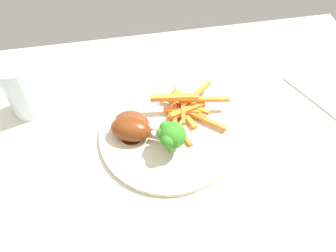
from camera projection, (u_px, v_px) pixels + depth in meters
name	position (u px, v px, depth m)	size (l,w,h in m)	color
dining_table	(153.00, 171.00, 0.78)	(1.15, 0.71, 0.74)	beige
dinner_plate	(168.00, 134.00, 0.69)	(0.28, 0.28, 0.01)	beige
broccoli_floret_front	(171.00, 136.00, 0.63)	(0.06, 0.05, 0.07)	#76AF53
carrot_fries_pile	(185.00, 107.00, 0.71)	(0.17, 0.16, 0.05)	orange
chicken_drumstick_near	(133.00, 130.00, 0.67)	(0.14, 0.08, 0.05)	#4B1A09
chicken_drumstick_far	(134.00, 123.00, 0.68)	(0.13, 0.08, 0.04)	#4E2111
fork	(317.00, 102.00, 0.75)	(0.19, 0.01, 0.01)	silver
water_glass	(21.00, 90.00, 0.69)	(0.07, 0.07, 0.13)	silver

